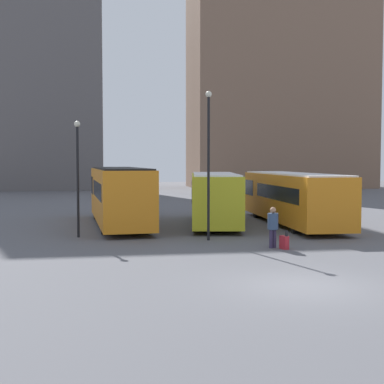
{
  "coord_description": "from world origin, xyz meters",
  "views": [
    {
      "loc": [
        -5.54,
        -14.44,
        3.55
      ],
      "look_at": [
        -1.62,
        10.11,
        2.15
      ],
      "focal_mm": 50.0,
      "sensor_mm": 36.0,
      "label": 1
    }
  ],
  "objects_px": {
    "suitcase": "(284,242)",
    "traveler": "(273,224)",
    "bus_1": "(215,197)",
    "bus_0": "(119,194)",
    "lamp_post_0": "(78,169)",
    "bus_2": "(291,196)",
    "lamp_post_1": "(209,155)"
  },
  "relations": [
    {
      "from": "suitcase",
      "to": "traveler",
      "type": "bearing_deg",
      "value": 28.94
    },
    {
      "from": "bus_1",
      "to": "suitcase",
      "type": "height_order",
      "value": "bus_1"
    },
    {
      "from": "bus_0",
      "to": "suitcase",
      "type": "relative_size",
      "value": 14.89
    },
    {
      "from": "bus_0",
      "to": "traveler",
      "type": "xyz_separation_m",
      "value": [
        6.08,
        -9.06,
        -0.75
      ]
    },
    {
      "from": "lamp_post_0",
      "to": "bus_1",
      "type": "bearing_deg",
      "value": 26.91
    },
    {
      "from": "bus_1",
      "to": "suitcase",
      "type": "distance_m",
      "value": 8.73
    },
    {
      "from": "bus_1",
      "to": "lamp_post_0",
      "type": "bearing_deg",
      "value": 125.98
    },
    {
      "from": "traveler",
      "to": "bus_1",
      "type": "bearing_deg",
      "value": -11.75
    },
    {
      "from": "bus_1",
      "to": "traveler",
      "type": "distance_m",
      "value": 8.26
    },
    {
      "from": "lamp_post_0",
      "to": "bus_0",
      "type": "bearing_deg",
      "value": 66.22
    },
    {
      "from": "traveler",
      "to": "lamp_post_0",
      "type": "height_order",
      "value": "lamp_post_0"
    },
    {
      "from": "bus_0",
      "to": "bus_2",
      "type": "xyz_separation_m",
      "value": [
        9.75,
        -0.98,
        -0.16
      ]
    },
    {
      "from": "suitcase",
      "to": "lamp_post_1",
      "type": "height_order",
      "value": "lamp_post_1"
    },
    {
      "from": "suitcase",
      "to": "lamp_post_0",
      "type": "xyz_separation_m",
      "value": [
        -8.47,
        4.85,
        2.95
      ]
    },
    {
      "from": "lamp_post_0",
      "to": "lamp_post_1",
      "type": "height_order",
      "value": "lamp_post_1"
    },
    {
      "from": "traveler",
      "to": "lamp_post_1",
      "type": "xyz_separation_m",
      "value": [
        -2.22,
        2.56,
        2.87
      ]
    },
    {
      "from": "bus_0",
      "to": "lamp_post_1",
      "type": "xyz_separation_m",
      "value": [
        3.86,
        -6.51,
        2.12
      ]
    },
    {
      "from": "suitcase",
      "to": "lamp_post_1",
      "type": "bearing_deg",
      "value": 24.38
    },
    {
      "from": "bus_2",
      "to": "lamp_post_0",
      "type": "height_order",
      "value": "lamp_post_0"
    },
    {
      "from": "bus_1",
      "to": "lamp_post_0",
      "type": "xyz_separation_m",
      "value": [
        -7.31,
        -3.71,
        1.65
      ]
    },
    {
      "from": "bus_0",
      "to": "traveler",
      "type": "bearing_deg",
      "value": -150.28
    },
    {
      "from": "bus_2",
      "to": "traveler",
      "type": "bearing_deg",
      "value": 157.12
    },
    {
      "from": "bus_2",
      "to": "lamp_post_1",
      "type": "distance_m",
      "value": 8.39
    },
    {
      "from": "bus_2",
      "to": "lamp_post_1",
      "type": "bearing_deg",
      "value": 134.72
    },
    {
      "from": "suitcase",
      "to": "bus_1",
      "type": "bearing_deg",
      "value": -9.52
    },
    {
      "from": "suitcase",
      "to": "bus_0",
      "type": "bearing_deg",
      "value": 17.17
    },
    {
      "from": "bus_2",
      "to": "bus_0",
      "type": "bearing_deg",
      "value": 85.79
    },
    {
      "from": "traveler",
      "to": "lamp_post_1",
      "type": "distance_m",
      "value": 4.44
    },
    {
      "from": "bus_0",
      "to": "lamp_post_1",
      "type": "relative_size",
      "value": 1.74
    },
    {
      "from": "bus_2",
      "to": "lamp_post_0",
      "type": "bearing_deg",
      "value": 108.51
    },
    {
      "from": "bus_0",
      "to": "lamp_post_0",
      "type": "distance_m",
      "value": 5.21
    },
    {
      "from": "bus_2",
      "to": "traveler",
      "type": "relative_size",
      "value": 7.3
    }
  ]
}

